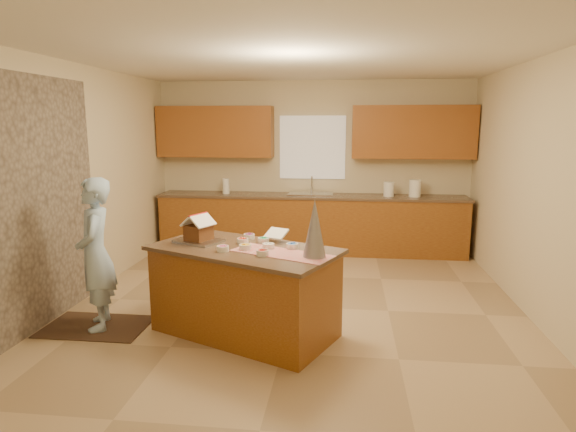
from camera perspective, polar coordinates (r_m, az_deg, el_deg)
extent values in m
plane|color=tan|center=(5.59, 0.79, -10.54)|extent=(5.50, 5.50, 0.00)
plane|color=silver|center=(5.25, 0.87, 18.10)|extent=(5.50, 5.50, 0.00)
plane|color=beige|center=(7.98, 2.87, 5.84)|extent=(5.50, 5.50, 0.00)
plane|color=beige|center=(2.58, -5.48, -4.48)|extent=(5.50, 5.50, 0.00)
plane|color=beige|center=(6.04, -23.52, 3.41)|extent=(5.50, 5.50, 0.00)
plane|color=beige|center=(5.58, 27.31, 2.57)|extent=(5.50, 5.50, 0.00)
plane|color=gray|center=(5.37, -27.50, 1.21)|extent=(0.00, 2.50, 2.50)
cube|color=white|center=(7.93, 2.88, 7.98)|extent=(1.05, 0.03, 1.00)
cube|color=brown|center=(7.81, 2.66, -1.01)|extent=(4.80, 0.60, 0.88)
cube|color=brown|center=(7.73, 2.69, 2.33)|extent=(4.85, 0.63, 0.04)
cube|color=brown|center=(8.03, -8.45, 9.70)|extent=(1.85, 0.35, 0.80)
cube|color=brown|center=(7.82, 14.38, 9.46)|extent=(1.85, 0.35, 0.80)
cube|color=silver|center=(7.73, 2.69, 2.25)|extent=(0.70, 0.45, 0.12)
cylinder|color=silver|center=(7.89, 2.79, 3.66)|extent=(0.03, 0.03, 0.28)
cube|color=brown|center=(4.81, -5.08, -8.90)|extent=(1.89, 1.46, 0.83)
cube|color=brown|center=(4.68, -5.17, -3.91)|extent=(1.99, 1.56, 0.04)
cube|color=#B60F0D|center=(4.45, -0.75, -4.36)|extent=(1.00, 0.69, 0.01)
cube|color=silver|center=(4.95, -10.34, -2.87)|extent=(0.53, 0.47, 0.02)
cube|color=white|center=(4.87, -1.37, -2.05)|extent=(0.25, 0.23, 0.09)
cone|color=#B4B5C1|center=(4.28, 3.12, -1.46)|extent=(0.27, 0.27, 0.52)
cube|color=black|center=(5.43, -21.43, -11.89)|extent=(1.02, 0.67, 0.01)
imported|color=#A8CAEF|center=(5.17, -21.52, -4.14)|extent=(0.54, 0.64, 1.51)
cylinder|color=white|center=(7.72, 11.67, 3.09)|extent=(0.16, 0.16, 0.22)
cylinder|color=white|center=(7.77, 14.58, 3.15)|extent=(0.18, 0.18, 0.26)
cylinder|color=white|center=(7.77, 14.66, 2.93)|extent=(0.14, 0.14, 0.20)
cylinder|color=white|center=(7.93, -7.25, 3.48)|extent=(0.11, 0.11, 0.24)
cube|color=#553716|center=(4.93, -10.38, -1.89)|extent=(0.28, 0.29, 0.15)
cube|color=white|center=(4.95, -10.95, -0.37)|extent=(0.23, 0.30, 0.12)
cube|color=white|center=(4.87, -9.89, -0.51)|extent=(0.23, 0.30, 0.12)
cylinder|color=red|center=(4.90, -10.45, 0.17)|extent=(0.12, 0.25, 0.02)
cylinder|color=blue|center=(4.61, 0.51, -3.54)|extent=(0.11, 0.11, 0.05)
cylinder|color=white|center=(4.61, -2.30, -3.53)|extent=(0.11, 0.11, 0.05)
cylinder|color=yellow|center=(4.59, -5.00, -3.64)|extent=(0.11, 0.11, 0.05)
cylinder|color=#8A2E72|center=(5.01, -4.55, -2.40)|extent=(0.11, 0.11, 0.05)
cylinder|color=#28AE71|center=(4.84, -2.87, -2.85)|extent=(0.11, 0.11, 0.05)
cylinder|color=pink|center=(4.56, -7.61, -3.79)|extent=(0.11, 0.11, 0.05)
cylinder|color=red|center=(4.38, -2.98, -4.31)|extent=(0.11, 0.11, 0.05)
cylinder|color=#E24427|center=(4.83, -5.30, -2.91)|extent=(0.11, 0.11, 0.05)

